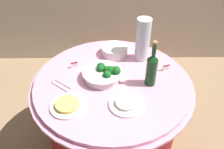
# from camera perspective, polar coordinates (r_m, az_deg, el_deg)

# --- Properties ---
(ground_plane) EXTENTS (6.00, 6.00, 0.00)m
(ground_plane) POSITION_cam_1_polar(r_m,az_deg,el_deg) (2.20, 0.00, -16.27)
(ground_plane) COLOR #9E7F5B
(buffet_table) EXTENTS (1.16, 1.16, 0.74)m
(buffet_table) POSITION_cam_1_polar(r_m,az_deg,el_deg) (1.90, 0.00, -9.78)
(buffet_table) COLOR maroon
(buffet_table) RESTS_ON ground_plane
(broccoli_bowl) EXTENTS (0.28, 0.28, 0.11)m
(broccoli_bowl) POSITION_cam_1_polar(r_m,az_deg,el_deg) (1.64, -2.05, 0.20)
(broccoli_bowl) COLOR white
(broccoli_bowl) RESTS_ON buffet_table
(plate_stack) EXTENTS (0.21, 0.21, 0.07)m
(plate_stack) POSITION_cam_1_polar(r_m,az_deg,el_deg) (1.89, 0.65, 5.89)
(plate_stack) COLOR white
(plate_stack) RESTS_ON buffet_table
(wine_bottle) EXTENTS (0.07, 0.07, 0.34)m
(wine_bottle) POSITION_cam_1_polar(r_m,az_deg,el_deg) (1.56, 9.70, 1.43)
(wine_bottle) COLOR #123E19
(wine_bottle) RESTS_ON buffet_table
(decorative_fruit_vase) EXTENTS (0.11, 0.11, 0.34)m
(decorative_fruit_vase) POSITION_cam_1_polar(r_m,az_deg,el_deg) (1.80, 7.53, 7.98)
(decorative_fruit_vase) COLOR silver
(decorative_fruit_vase) RESTS_ON buffet_table
(serving_tongs) EXTENTS (0.15, 0.13, 0.01)m
(serving_tongs) POSITION_cam_1_polar(r_m,az_deg,el_deg) (1.64, -12.53, -2.51)
(serving_tongs) COLOR silver
(serving_tongs) RESTS_ON buffet_table
(food_plate_noodles) EXTENTS (0.22, 0.22, 0.03)m
(food_plate_noodles) POSITION_cam_1_polar(r_m,az_deg,el_deg) (1.48, -10.85, -7.40)
(food_plate_noodles) COLOR white
(food_plate_noodles) RESTS_ON buffet_table
(food_plate_rice) EXTENTS (0.22, 0.22, 0.03)m
(food_plate_rice) POSITION_cam_1_polar(r_m,az_deg,el_deg) (1.46, 3.51, -7.16)
(food_plate_rice) COLOR white
(food_plate_rice) RESTS_ON buffet_table
(label_placard_front) EXTENTS (0.05, 0.02, 0.05)m
(label_placard_front) POSITION_cam_1_polar(r_m,az_deg,el_deg) (1.77, -9.27, 2.52)
(label_placard_front) COLOR white
(label_placard_front) RESTS_ON buffet_table
(label_placard_mid) EXTENTS (0.05, 0.03, 0.05)m
(label_placard_mid) POSITION_cam_1_polar(r_m,az_deg,el_deg) (1.77, 13.14, 1.83)
(label_placard_mid) COLOR white
(label_placard_mid) RESTS_ON buffet_table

